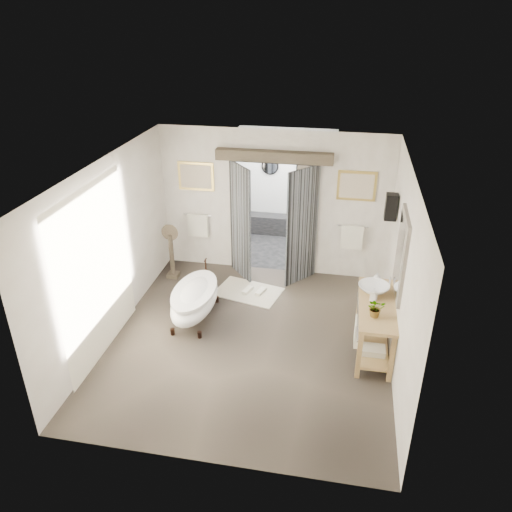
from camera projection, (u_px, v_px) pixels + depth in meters
name	position (u px, v px, depth m)	size (l,w,h in m)	color
ground_plane	(249.00, 340.00, 8.20)	(5.00, 5.00, 0.00)	brown
room_shell	(244.00, 241.00, 7.26)	(4.52, 5.02, 2.91)	silver
shower_room	(284.00, 203.00, 11.29)	(2.22, 2.01, 2.51)	black
back_wall_dressing	(273.00, 202.00, 9.53)	(3.82, 0.72, 2.52)	black
clawfoot_tub	(195.00, 299.00, 8.62)	(0.71, 1.59, 0.78)	black
vanity	(373.00, 322.00, 7.77)	(0.57, 1.60, 0.85)	tan
pedestal_mirror	(172.00, 255.00, 9.89)	(0.34, 0.22, 1.15)	#4E4534
rug	(248.00, 292.00, 9.56)	(1.20, 0.80, 0.01)	beige
slippers	(254.00, 291.00, 9.53)	(0.45, 0.30, 0.05)	silver
basin	(374.00, 289.00, 7.83)	(0.49, 0.49, 0.17)	white
plant	(376.00, 308.00, 7.24)	(0.26, 0.22, 0.28)	gray
soap_bottle_a	(374.00, 294.00, 7.65)	(0.09, 0.10, 0.21)	gray
soap_bottle_b	(377.00, 277.00, 8.19)	(0.12, 0.12, 0.16)	gray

